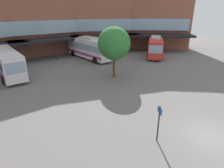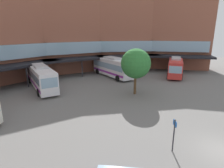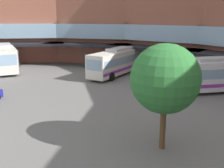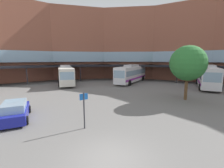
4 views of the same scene
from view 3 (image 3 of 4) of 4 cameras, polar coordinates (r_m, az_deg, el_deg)
station_building at (r=30.87m, az=19.80°, el=13.37°), size 74.10×32.12×16.97m
bus_0 at (r=38.26m, az=1.57°, el=4.83°), size 7.76×12.34×3.67m
bus_2 at (r=43.98m, az=-21.20°, el=5.25°), size 11.72×4.11×3.90m
bus_3 at (r=30.92m, az=20.26°, el=1.78°), size 6.58×11.92×3.74m
plaza_tree at (r=16.38m, az=10.93°, el=1.02°), size 4.16×4.16×6.50m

